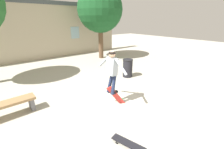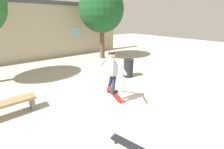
{
  "view_description": "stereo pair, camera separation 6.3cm",
  "coord_description": "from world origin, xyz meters",
  "views": [
    {
      "loc": [
        -3.29,
        -2.83,
        2.74
      ],
      "look_at": [
        -0.46,
        0.69,
        1.08
      ],
      "focal_mm": 24.0,
      "sensor_mm": 36.0,
      "label": 1
    },
    {
      "loc": [
        -3.24,
        -2.87,
        2.74
      ],
      "look_at": [
        -0.46,
        0.69,
        1.08
      ],
      "focal_mm": 24.0,
      "sensor_mm": 36.0,
      "label": 2
    }
  ],
  "objects": [
    {
      "name": "skateboard_resting",
      "position": [
        -1.32,
        -0.97,
        0.07
      ],
      "size": [
        0.42,
        0.85,
        0.08
      ],
      "rotation": [
        0.0,
        0.0,
        5.0
      ],
      "color": "black",
      "rests_on": "ground_plane"
    },
    {
      "name": "building_backdrop",
      "position": [
        -0.01,
        8.87,
        2.05
      ],
      "size": [
        12.4,
        0.52,
        4.79
      ],
      "color": "#B7A88E",
      "rests_on": "ground_plane"
    },
    {
      "name": "tree_right",
      "position": [
        3.04,
        6.38,
        3.36
      ],
      "size": [
        3.1,
        3.1,
        4.93
      ],
      "color": "brown",
      "rests_on": "ground_plane"
    },
    {
      "name": "skater",
      "position": [
        -0.46,
        0.69,
        1.28
      ],
      "size": [
        0.31,
        1.31,
        1.42
      ],
      "rotation": [
        0.0,
        0.0,
        0.05
      ],
      "color": "#9EA8B2"
    },
    {
      "name": "skateboard_flipping",
      "position": [
        -0.37,
        0.6,
        0.32
      ],
      "size": [
        0.58,
        0.36,
        0.81
      ],
      "rotation": [
        0.0,
        0.0,
        -0.39
      ],
      "color": "red"
    },
    {
      "name": "ground_plane",
      "position": [
        0.0,
        0.0,
        0.0
      ],
      "size": [
        40.0,
        40.0,
        0.0
      ],
      "primitive_type": "plane",
      "color": "#B2AD9E"
    },
    {
      "name": "park_bench",
      "position": [
        -3.43,
        2.06,
        0.35
      ],
      "size": [
        1.75,
        0.48,
        0.47
      ],
      "rotation": [
        0.0,
        0.0,
        0.04
      ],
      "color": "#99754C",
      "rests_on": "ground_plane"
    },
    {
      "name": "trash_bin",
      "position": [
        1.8,
        2.26,
        0.47
      ],
      "size": [
        0.52,
        0.52,
        0.9
      ],
      "color": "black",
      "rests_on": "ground_plane"
    }
  ]
}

